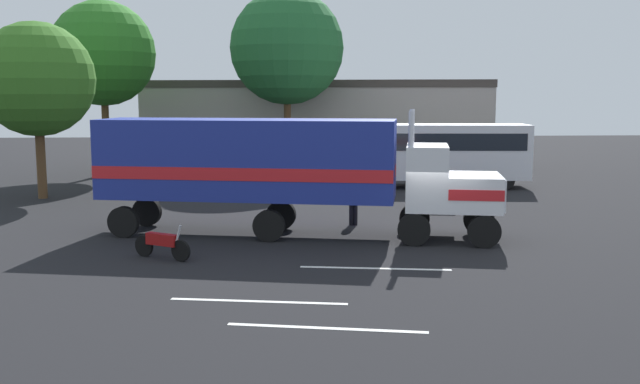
% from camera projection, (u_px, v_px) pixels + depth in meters
% --- Properties ---
extents(ground_plane, '(120.00, 120.00, 0.00)m').
position_uv_depth(ground_plane, '(436.00, 242.00, 24.37)').
color(ground_plane, black).
extents(lane_stripe_near, '(4.37, 0.84, 0.01)m').
position_uv_depth(lane_stripe_near, '(375.00, 268.00, 20.75)').
color(lane_stripe_near, silver).
rests_on(lane_stripe_near, ground_plane).
extents(lane_stripe_mid, '(4.36, 0.90, 0.01)m').
position_uv_depth(lane_stripe_mid, '(258.00, 301.00, 17.46)').
color(lane_stripe_mid, silver).
rests_on(lane_stripe_mid, ground_plane).
extents(lane_stripe_far, '(4.35, 1.01, 0.01)m').
position_uv_depth(lane_stripe_far, '(327.00, 328.00, 15.47)').
color(lane_stripe_far, silver).
rests_on(lane_stripe_far, ground_plane).
extents(semi_truck, '(14.37, 5.37, 4.50)m').
position_uv_depth(semi_truck, '(278.00, 165.00, 25.27)').
color(semi_truck, silver).
rests_on(semi_truck, ground_plane).
extents(person_bystander, '(0.34, 0.45, 1.63)m').
position_uv_depth(person_bystander, '(353.00, 202.00, 27.50)').
color(person_bystander, black).
rests_on(person_bystander, ground_plane).
extents(parked_bus, '(11.16, 3.37, 3.40)m').
position_uv_depth(parked_bus, '(425.00, 149.00, 38.45)').
color(parked_bus, silver).
rests_on(parked_bus, ground_plane).
extents(motorcycle, '(1.85, 1.19, 1.12)m').
position_uv_depth(motorcycle, '(162.00, 244.00, 21.90)').
color(motorcycle, black).
rests_on(motorcycle, ground_plane).
extents(tree_left, '(6.37, 6.37, 10.65)m').
position_uv_depth(tree_left, '(103.00, 54.00, 43.32)').
color(tree_left, brown).
rests_on(tree_left, ground_plane).
extents(tree_center, '(5.44, 5.44, 8.45)m').
position_uv_depth(tree_center, '(37.00, 79.00, 33.83)').
color(tree_center, brown).
rests_on(tree_center, ground_plane).
extents(tree_right, '(7.02, 7.02, 11.36)m').
position_uv_depth(tree_right, '(287.00, 48.00, 43.81)').
color(tree_right, brown).
rests_on(tree_right, ground_plane).
extents(building_backdrop, '(24.64, 10.78, 5.93)m').
position_uv_depth(building_backdrop, '(317.00, 120.00, 49.96)').
color(building_backdrop, '#9E938C').
rests_on(building_backdrop, ground_plane).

